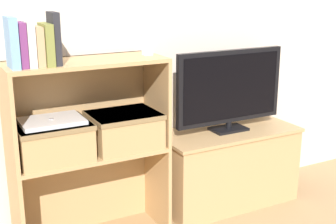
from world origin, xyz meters
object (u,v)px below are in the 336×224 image
(book_tan, at_px, (38,46))
(storage_basket_left, at_px, (53,139))
(tv_stand, at_px, (227,166))
(book_plum, at_px, (21,45))
(book_skyblue, at_px, (12,43))
(baby_monitor, at_px, (147,44))
(book_ivory, at_px, (29,44))
(book_charcoal, at_px, (54,39))
(book_olive, at_px, (47,45))
(storage_basket_right, at_px, (124,128))
(laptop, at_px, (52,121))
(tv, at_px, (230,88))

(book_tan, xyz_separation_m, storage_basket_left, (0.05, 0.05, -0.47))
(tv_stand, bearing_deg, book_plum, -175.83)
(book_skyblue, height_order, baby_monitor, book_skyblue)
(book_ivory, bearing_deg, book_skyblue, 180.00)
(book_plum, xyz_separation_m, book_charcoal, (0.15, 0.00, 0.02))
(book_olive, bearing_deg, tv_stand, 4.60)
(book_plum, xyz_separation_m, baby_monitor, (0.65, 0.06, -0.05))
(storage_basket_left, bearing_deg, book_tan, -136.74)
(book_tan, bearing_deg, storage_basket_left, 43.26)
(book_ivory, bearing_deg, storage_basket_right, 5.53)
(book_skyblue, relative_size, baby_monitor, 1.63)
(tv_stand, relative_size, book_ivory, 4.27)
(book_charcoal, relative_size, laptop, 0.80)
(tv, distance_m, book_ivory, 1.23)
(book_olive, bearing_deg, book_skyblue, 180.00)
(book_tan, height_order, storage_basket_left, book_tan)
(tv, distance_m, book_tan, 1.19)
(baby_monitor, xyz_separation_m, storage_basket_right, (-0.15, -0.01, -0.43))
(book_skyblue, bearing_deg, book_olive, -0.00)
(book_skyblue, relative_size, laptop, 0.76)
(tv_stand, relative_size, storage_basket_right, 2.44)
(tv_stand, height_order, tv, tv)
(book_ivory, relative_size, laptop, 0.68)
(book_charcoal, bearing_deg, book_skyblue, 180.00)
(baby_monitor, bearing_deg, book_tan, -174.06)
(book_ivory, distance_m, book_charcoal, 0.12)
(baby_monitor, height_order, storage_basket_left, baby_monitor)
(tv, bearing_deg, book_olive, -175.49)
(book_skyblue, bearing_deg, storage_basket_right, 4.77)
(book_plum, relative_size, book_ivory, 0.98)
(book_charcoal, distance_m, storage_basket_left, 0.50)
(book_plum, height_order, laptop, book_plum)
(laptop, bearing_deg, baby_monitor, 1.62)
(tv_stand, xyz_separation_m, book_tan, (-1.14, -0.09, 0.84))
(book_plum, bearing_deg, storage_basket_left, 20.47)
(tv, xyz_separation_m, book_skyblue, (-1.25, -0.09, 0.36))
(book_olive, height_order, baby_monitor, book_olive)
(book_tan, xyz_separation_m, laptop, (0.05, 0.05, -0.37))
(book_ivory, relative_size, book_tan, 1.14)
(tv_stand, bearing_deg, book_charcoal, -175.24)
(book_ivory, height_order, book_olive, book_ivory)
(tv_stand, xyz_separation_m, baby_monitor, (-0.56, -0.03, 0.81))
(tv_stand, bearing_deg, book_skyblue, -175.96)
(book_skyblue, xyz_separation_m, book_olive, (0.15, -0.00, -0.02))
(tv_stand, xyz_separation_m, book_olive, (-1.10, -0.09, 0.85))
(book_charcoal, relative_size, baby_monitor, 1.73)
(baby_monitor, height_order, storage_basket_right, baby_monitor)
(book_ivory, relative_size, book_charcoal, 0.85)
(baby_monitor, bearing_deg, book_ivory, -174.43)
(book_tan, relative_size, baby_monitor, 1.28)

